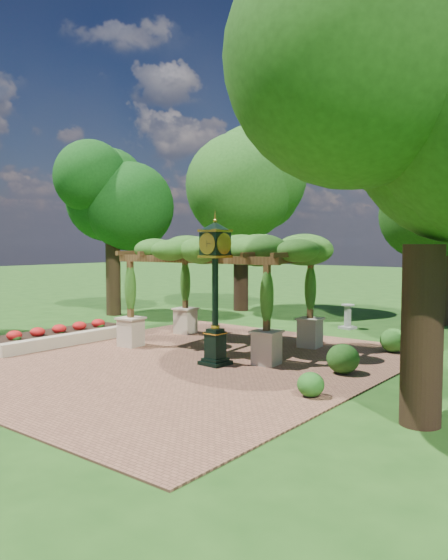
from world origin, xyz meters
The scene contains 14 objects.
ground centered at (0.00, 0.00, 0.00)m, with size 120.00×120.00×0.00m, color #1E4714.
brick_plaza centered at (0.00, 1.00, 0.02)m, with size 10.00×12.00×0.04m, color brown.
border_wall centered at (-4.60, 0.50, 0.20)m, with size 0.35×5.00×0.40m, color #C6B793.
flower_bed centered at (-5.50, 0.50, 0.18)m, with size 1.50×5.00×0.36m, color red.
pedestal_clock centered at (0.79, 1.11, 2.33)m, with size 0.80×0.80×3.89m.
pergola centered at (-0.68, 3.16, 2.89)m, with size 5.92×4.06×3.52m.
sundial centered at (0.81, 9.11, 0.41)m, with size 0.61×0.61×0.94m.
shrub_front centered at (4.30, 0.02, 0.30)m, with size 0.58×0.58×0.52m, color #205819.
shrub_mid centered at (3.91, 2.34, 0.41)m, with size 0.82×0.82×0.74m, color #204B15.
shrub_back centered at (3.91, 5.69, 0.39)m, with size 0.78×0.78×0.70m, color #2B681E.
tree_west_near centered at (-9.31, 6.19, 5.94)m, with size 4.06×4.06×8.67m.
tree_west_far centered at (-5.74, 11.10, 5.25)m, with size 4.60×4.60×7.65m.
tree_north centered at (3.27, 12.32, 5.23)m, with size 3.32×3.32×7.67m.
tree_east_near centered at (6.69, -0.23, 5.80)m, with size 4.63×4.63×8.45m.
Camera 1 is at (9.89, -10.04, 3.32)m, focal length 35.00 mm.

